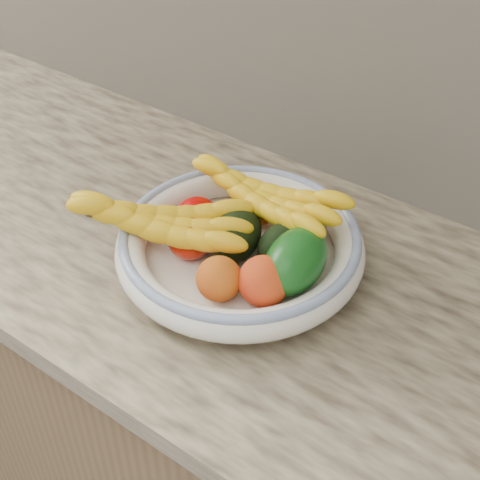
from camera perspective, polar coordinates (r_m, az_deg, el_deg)
name	(u,v)px	position (r m, az deg, el deg)	size (l,w,h in m)	color
kitchen_counter	(247,418)	(1.42, 0.62, -14.99)	(2.44, 0.66, 1.40)	brown
fruit_bowl	(240,246)	(1.04, 0.00, -0.48)	(0.39, 0.39, 0.08)	white
clementine_back_left	(260,210)	(1.11, 1.72, 2.59)	(0.05, 0.05, 0.05)	#DD5904
clementine_back_right	(300,215)	(1.10, 5.14, 2.13)	(0.05, 0.05, 0.04)	orange
tomato_left	(197,217)	(1.08, -3.67, 1.94)	(0.07, 0.07, 0.07)	#B80100
tomato_near_left	(190,238)	(1.04, -4.28, 0.16)	(0.07, 0.07, 0.07)	#B91603
avocado_center	(236,235)	(1.04, -0.33, 0.46)	(0.08, 0.11, 0.08)	black
avocado_right	(288,244)	(1.03, 4.14, -0.32)	(0.07, 0.10, 0.07)	black
green_mango	(295,261)	(0.98, 4.75, -1.81)	(0.08, 0.13, 0.09)	#0E4B12
peach_front	(219,279)	(0.96, -1.80, -3.32)	(0.07, 0.07, 0.07)	orange
peach_right	(264,281)	(0.96, 2.06, -3.53)	(0.08, 0.08, 0.08)	orange
banana_bunch_back	(264,201)	(1.07, 2.04, 3.35)	(0.29, 0.11, 0.08)	yellow
banana_bunch_front	(161,226)	(1.04, -6.78, 1.21)	(0.30, 0.12, 0.08)	yellow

